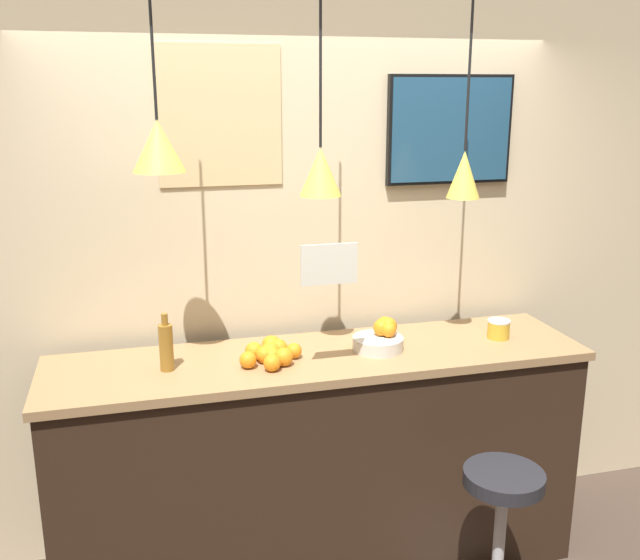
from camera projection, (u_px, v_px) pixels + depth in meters
back_wall at (299, 259)px, 3.53m from camera, size 8.00×0.06×2.90m
service_counter at (320, 463)px, 3.38m from camera, size 2.46×0.61×1.10m
bar_stool at (499, 536)px, 2.98m from camera, size 0.45×0.45×0.76m
fruit_bowl at (381, 337)px, 3.29m from camera, size 0.23×0.23×0.14m
orange_pile at (270, 352)px, 3.16m from camera, size 0.29×0.30×0.09m
juice_bottle at (166, 346)px, 3.03m from camera, size 0.06×0.06×0.25m
spread_jar at (499, 329)px, 3.43m from camera, size 0.11×0.11×0.09m
pendant_lamp_left at (158, 145)px, 2.81m from camera, size 0.21×0.21×0.85m
pendant_lamp_middle at (320, 170)px, 3.01m from camera, size 0.18×0.18×0.98m
pendant_lamp_right at (464, 172)px, 3.18m from camera, size 0.15×0.15×1.01m
mounted_tv at (450, 130)px, 3.51m from camera, size 0.65×0.04×0.53m
hanging_menu_board at (329, 264)px, 2.90m from camera, size 0.24×0.01×0.17m
wall_poster at (220, 116)px, 3.22m from camera, size 0.57×0.01×0.63m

